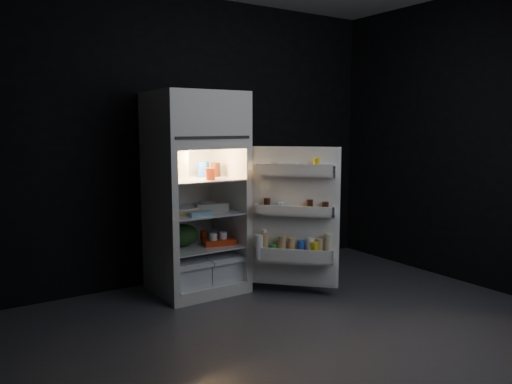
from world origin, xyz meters
TOP-DOWN VIEW (x-y plane):
  - floor at (0.00, 0.00)m, footprint 4.00×3.40m
  - wall_back at (0.00, 1.70)m, footprint 4.00×0.00m
  - wall_right at (2.00, 0.00)m, footprint 0.00×3.40m
  - refrigerator at (-0.25, 1.32)m, footprint 0.76×0.71m
  - fridge_door at (0.39, 0.67)m, footprint 0.64×0.65m
  - milk_jug at (-0.38, 1.36)m, footprint 0.15×0.15m
  - mayo_jar at (-0.15, 1.35)m, footprint 0.12×0.12m
  - jam_jar at (-0.04, 1.30)m, footprint 0.11×0.11m
  - amber_bottle at (-0.50, 1.33)m, footprint 0.10×0.10m
  - small_carton at (-0.20, 1.11)m, footprint 0.09×0.08m
  - egg_carton at (-0.13, 1.22)m, footprint 0.31×0.17m
  - pie at (-0.39, 1.31)m, footprint 0.42×0.42m
  - flat_package at (-0.33, 1.05)m, footprint 0.20×0.12m
  - wrapped_pkg at (-0.05, 1.46)m, footprint 0.15×0.13m
  - produce_bag at (-0.39, 1.29)m, footprint 0.36×0.33m
  - yogurt_tray at (-0.09, 1.16)m, footprint 0.31×0.21m
  - small_can_red at (-0.13, 1.39)m, footprint 0.07×0.07m
  - small_can_silver at (0.00, 1.41)m, footprint 0.07×0.07m

SIDE VIEW (x-z plane):
  - floor at x=0.00m, z-range 0.00..0.00m
  - yogurt_tray at x=-0.09m, z-range 0.43..0.48m
  - small_can_red at x=-0.13m, z-range 0.43..0.52m
  - small_can_silver at x=0.00m, z-range 0.43..0.52m
  - produce_bag at x=-0.39m, z-range 0.43..0.62m
  - fridge_door at x=0.39m, z-range 0.07..1.29m
  - pie at x=-0.39m, z-range 0.73..0.77m
  - flat_package at x=-0.33m, z-range 0.73..0.77m
  - wrapped_pkg at x=-0.05m, z-range 0.73..0.78m
  - egg_carton at x=-0.13m, z-range 0.73..0.80m
  - refrigerator at x=-0.25m, z-range 0.07..1.85m
  - small_carton at x=-0.20m, z-range 1.03..1.13m
  - jam_jar at x=-0.04m, z-range 1.03..1.16m
  - mayo_jar at x=-0.15m, z-range 1.03..1.17m
  - amber_bottle at x=-0.50m, z-range 1.03..1.25m
  - milk_jug at x=-0.38m, z-range 1.03..1.27m
  - wall_back at x=0.00m, z-range 0.00..2.70m
  - wall_right at x=2.00m, z-range 0.00..2.70m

